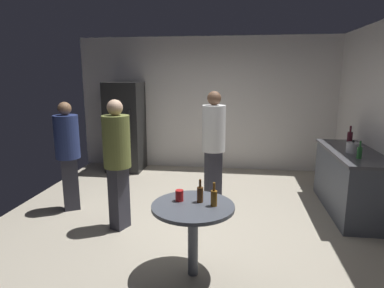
{
  "coord_description": "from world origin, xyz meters",
  "views": [
    {
      "loc": [
        0.65,
        -4.21,
        1.96
      ],
      "look_at": [
        0.05,
        0.1,
        1.04
      ],
      "focal_mm": 30.9,
      "sensor_mm": 36.0,
      "label": 1
    }
  ],
  "objects": [
    {
      "name": "beer_bottle_amber",
      "position": [
        0.45,
        -1.26,
        0.82
      ],
      "size": [
        0.06,
        0.06,
        0.23
      ],
      "color": "#8C5919",
      "rests_on": "foreground_table"
    },
    {
      "name": "person_in_navy_shirt",
      "position": [
        -1.74,
        0.1,
        0.92
      ],
      "size": [
        0.47,
        0.47,
        1.58
      ],
      "rotation": [
        0.0,
        0.0,
        -1.04
      ],
      "color": "#2D2D38",
      "rests_on": "ground_plane"
    },
    {
      "name": "wine_bottle_on_counter",
      "position": [
        2.31,
        0.88,
        1.02
      ],
      "size": [
        0.08,
        0.08,
        0.31
      ],
      "color": "#3F141E",
      "rests_on": "kitchen_counter"
    },
    {
      "name": "person_in_white_shirt",
      "position": [
        0.31,
        0.53,
        1.01
      ],
      "size": [
        0.46,
        0.46,
        1.72
      ],
      "rotation": [
        0.0,
        0.0,
        -1.08
      ],
      "color": "#2D2D38",
      "rests_on": "ground_plane"
    },
    {
      "name": "kettle",
      "position": [
        2.23,
        0.47,
        0.97
      ],
      "size": [
        0.24,
        0.17,
        0.18
      ],
      "color": "#B2B2B7",
      "rests_on": "kitchen_counter"
    },
    {
      "name": "plastic_cup_red",
      "position": [
        0.1,
        -1.18,
        0.79
      ],
      "size": [
        0.08,
        0.08,
        0.11
      ],
      "primitive_type": "cylinder",
      "color": "red",
      "rests_on": "foreground_table"
    },
    {
      "name": "refrigerator",
      "position": [
        -1.62,
        2.2,
        0.9
      ],
      "size": [
        0.7,
        0.68,
        1.8
      ],
      "color": "black",
      "rests_on": "ground_plane"
    },
    {
      "name": "beer_bottle_brown",
      "position": [
        0.31,
        -1.19,
        0.82
      ],
      "size": [
        0.06,
        0.06,
        0.23
      ],
      "color": "#593314",
      "rests_on": "foreground_table"
    },
    {
      "name": "ground_plane",
      "position": [
        0.0,
        0.0,
        -0.05
      ],
      "size": [
        5.2,
        5.2,
        0.1
      ],
      "primitive_type": "cube",
      "color": "#B2A893"
    },
    {
      "name": "beer_bottle_on_counter",
      "position": [
        2.21,
        0.14,
        0.98
      ],
      "size": [
        0.06,
        0.06,
        0.23
      ],
      "color": "#26662D",
      "rests_on": "kitchen_counter"
    },
    {
      "name": "wall_back",
      "position": [
        0.0,
        2.63,
        1.35
      ],
      "size": [
        5.32,
        0.06,
        2.7
      ],
      "primitive_type": "cube",
      "color": "silver",
      "rests_on": "ground_plane"
    },
    {
      "name": "person_in_olive_shirt",
      "position": [
        -0.82,
        -0.38,
        0.97
      ],
      "size": [
        0.44,
        0.44,
        1.66
      ],
      "rotation": [
        0.0,
        0.0,
        -0.39
      ],
      "color": "#2D2D38",
      "rests_on": "ground_plane"
    },
    {
      "name": "foreground_table",
      "position": [
        0.25,
        -1.27,
        0.63
      ],
      "size": [
        0.8,
        0.8,
        0.73
      ],
      "color": "#4C515B",
      "rests_on": "ground_plane"
    },
    {
      "name": "kitchen_counter",
      "position": [
        2.28,
        0.58,
        0.45
      ],
      "size": [
        0.64,
        1.7,
        0.9
      ],
      "color": "#4C515B",
      "rests_on": "ground_plane"
    }
  ]
}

